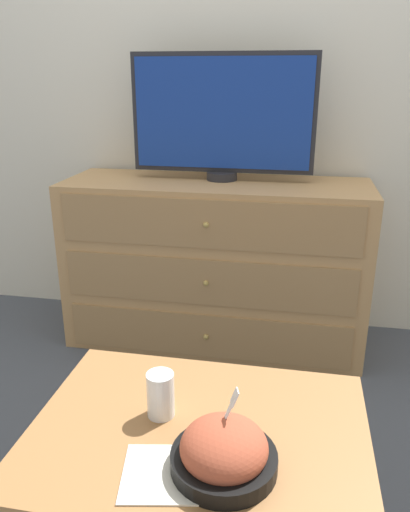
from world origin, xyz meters
TOP-DOWN VIEW (x-y plane):
  - ground_plane at (0.00, 0.00)m, footprint 12.00×12.00m
  - wall_back at (0.00, 0.03)m, footprint 12.00×0.05m
  - dresser at (-0.07, -0.26)m, footprint 1.38×0.48m
  - tv at (-0.05, -0.20)m, footprint 0.81×0.14m
  - coffee_table at (0.10, -1.51)m, footprint 0.78×0.58m
  - takeout_bowl at (0.17, -1.62)m, footprint 0.22×0.22m
  - drink_cup at (-0.00, -1.48)m, footprint 0.07×0.07m
  - napkin at (0.05, -1.66)m, footprint 0.19×0.19m

SIDE VIEW (x-z plane):
  - ground_plane at x=0.00m, z-range 0.00..0.00m
  - coffee_table at x=0.10m, z-range 0.16..0.62m
  - dresser at x=-0.07m, z-range 0.00..0.78m
  - napkin at x=0.05m, z-range 0.46..0.47m
  - takeout_bowl at x=0.17m, z-range 0.42..0.59m
  - drink_cup at x=0.00m, z-range 0.46..0.57m
  - tv at x=-0.05m, z-range 0.79..1.34m
  - wall_back at x=0.00m, z-range 0.00..2.60m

